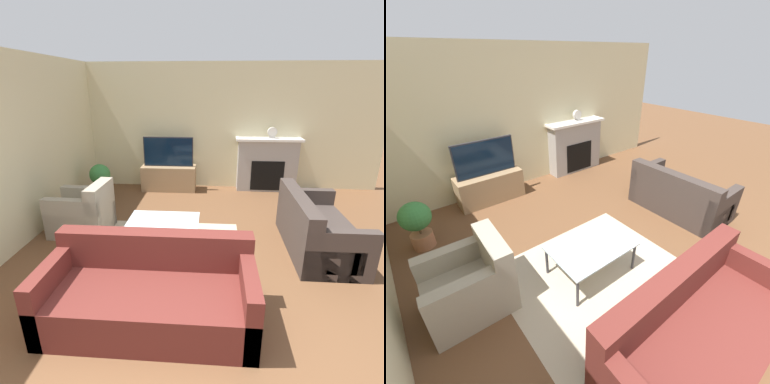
% 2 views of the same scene
% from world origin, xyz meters
% --- Properties ---
extents(wall_back, '(7.91, 0.06, 2.70)m').
position_xyz_m(wall_back, '(0.00, 5.02, 1.35)').
color(wall_back, beige).
rests_on(wall_back, ground_plane).
extents(area_rug, '(2.20, 1.91, 0.00)m').
position_xyz_m(area_rug, '(-0.39, 2.01, 0.00)').
color(area_rug, '#B7A88E').
rests_on(area_rug, ground_plane).
extents(fireplace, '(1.40, 0.37, 1.17)m').
position_xyz_m(fireplace, '(1.47, 4.83, 0.61)').
color(fireplace, '#9E9993').
rests_on(fireplace, ground_plane).
extents(tv_stand, '(1.19, 0.45, 0.55)m').
position_xyz_m(tv_stand, '(-0.69, 4.68, 0.27)').
color(tv_stand, '#997A56').
rests_on(tv_stand, ground_plane).
extents(tv, '(1.08, 0.06, 0.64)m').
position_xyz_m(tv, '(-0.69, 4.68, 0.87)').
color(tv, '#232328').
rests_on(tv, tv_stand).
extents(couch_sectional, '(2.03, 0.91, 0.82)m').
position_xyz_m(couch_sectional, '(-0.29, 0.73, 0.29)').
color(couch_sectional, '#5B231E').
rests_on(couch_sectional, ground_plane).
extents(couch_loveseat, '(0.85, 1.60, 0.82)m').
position_xyz_m(couch_loveseat, '(1.76, 2.25, 0.29)').
color(couch_loveseat, '#3D332D').
rests_on(couch_loveseat, ground_plane).
extents(armchair_by_window, '(0.89, 0.75, 0.82)m').
position_xyz_m(armchair_by_window, '(-1.74, 2.54, 0.30)').
color(armchair_by_window, '#9E937F').
rests_on(armchair_by_window, ground_plane).
extents(coffee_table, '(1.00, 0.71, 0.43)m').
position_xyz_m(coffee_table, '(-0.39, 2.11, 0.39)').
color(coffee_table, '#333338').
rests_on(coffee_table, ground_plane).
extents(potted_plant, '(0.41, 0.41, 0.74)m').
position_xyz_m(potted_plant, '(-2.00, 4.00, 0.44)').
color(potted_plant, '#AD704C').
rests_on(potted_plant, ground_plane).
extents(mantel_clock, '(0.20, 0.07, 0.23)m').
position_xyz_m(mantel_clock, '(1.53, 4.83, 1.28)').
color(mantel_clock, beige).
rests_on(mantel_clock, fireplace).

